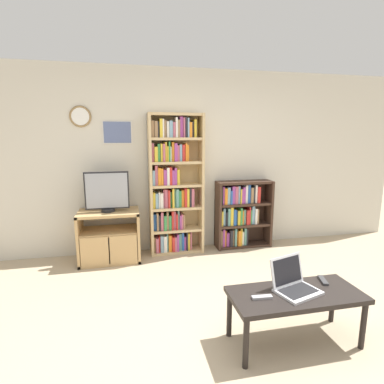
# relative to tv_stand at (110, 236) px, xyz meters

# --- Properties ---
(ground_plane) EXTENTS (18.00, 18.00, 0.00)m
(ground_plane) POSITION_rel_tv_stand_xyz_m (1.10, -1.96, -0.34)
(ground_plane) COLOR tan
(wall_back) EXTENTS (6.94, 0.09, 2.60)m
(wall_back) POSITION_rel_tv_stand_xyz_m (1.09, 0.31, 0.96)
(wall_back) COLOR beige
(wall_back) RESTS_ON ground_plane
(tv_stand) EXTENTS (0.79, 0.49, 0.69)m
(tv_stand) POSITION_rel_tv_stand_xyz_m (0.00, 0.00, 0.00)
(tv_stand) COLOR tan
(tv_stand) RESTS_ON ground_plane
(television) EXTENTS (0.56, 0.18, 0.53)m
(television) POSITION_rel_tv_stand_xyz_m (-0.00, -0.00, 0.61)
(television) COLOR black
(television) RESTS_ON tv_stand
(bookshelf_tall) EXTENTS (0.76, 0.29, 1.97)m
(bookshelf_tall) POSITION_rel_tv_stand_xyz_m (0.89, 0.14, 0.64)
(bookshelf_tall) COLOR tan
(bookshelf_tall) RESTS_ON ground_plane
(bookshelf_short) EXTENTS (0.84, 0.27, 1.01)m
(bookshelf_short) POSITION_rel_tv_stand_xyz_m (1.91, 0.15, 0.17)
(bookshelf_short) COLOR #3D281E
(bookshelf_short) RESTS_ON ground_plane
(coffee_table) EXTENTS (1.07, 0.45, 0.44)m
(coffee_table) POSITION_rel_tv_stand_xyz_m (1.56, -2.01, 0.04)
(coffee_table) COLOR black
(coffee_table) RESTS_ON ground_plane
(laptop) EXTENTS (0.40, 0.37, 0.26)m
(laptop) POSITION_rel_tv_stand_xyz_m (1.55, -1.97, 0.16)
(laptop) COLOR silver
(laptop) RESTS_ON coffee_table
(remote_near_laptop) EXTENTS (0.09, 0.17, 0.02)m
(remote_near_laptop) POSITION_rel_tv_stand_xyz_m (1.89, -1.89, 0.10)
(remote_near_laptop) COLOR #38383A
(remote_near_laptop) RESTS_ON coffee_table
(remote_far_from_laptop) EXTENTS (0.16, 0.05, 0.02)m
(remote_far_from_laptop) POSITION_rel_tv_stand_xyz_m (1.25, -2.04, 0.10)
(remote_far_from_laptop) COLOR #99999E
(remote_far_from_laptop) RESTS_ON coffee_table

